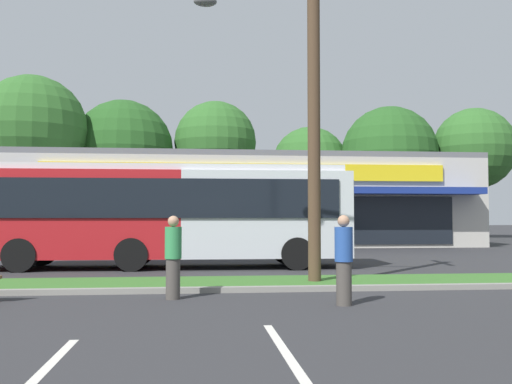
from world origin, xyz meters
The scene contains 15 objects.
grass_median centered at (0.00, 14.00, 0.06)m, with size 56.00×2.20×0.12m, color #386B28.
curb_lip centered at (0.00, 12.78, 0.06)m, with size 56.00×0.24×0.12m, color gray.
parking_stripe_1 centered at (0.63, 6.51, 0.00)m, with size 0.12×4.80×0.01m, color silver.
storefront_building centered at (2.21, 35.35, 2.57)m, with size 26.15×12.05×5.13m.
tree_left centered at (-11.88, 42.12, 7.77)m, with size 7.60×7.60×11.58m.
tree_mid_left centered at (-5.98, 45.18, 6.77)m, with size 7.58×7.58×10.57m.
tree_mid centered at (1.08, 45.91, 7.53)m, with size 6.44×6.44×10.77m.
tree_mid_right centered at (8.84, 46.93, 5.92)m, with size 6.20×6.20×9.03m.
tree_right centered at (14.63, 44.19, 6.55)m, with size 7.48×7.48×10.30m.
tree_far_right centered at (21.24, 43.51, 6.99)m, with size 6.34×6.34×10.17m.
utility_pole centered at (2.20, 13.76, 5.17)m, with size 3.09×2.40×9.66m.
city_bus centered at (-1.44, 19.09, 1.77)m, with size 11.85×2.79×3.25m.
car_1 centered at (0.06, 24.66, 0.78)m, with size 4.35×1.94×1.49m.
pedestrian_by_pole centered at (-0.88, 11.85, 0.82)m, with size 0.33×0.33×1.64m.
pedestrian_far centered at (2.26, 10.71, 0.83)m, with size 0.33×0.33×1.65m.
Camera 1 is at (-0.44, 0.26, 1.60)m, focal length 40.81 mm.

